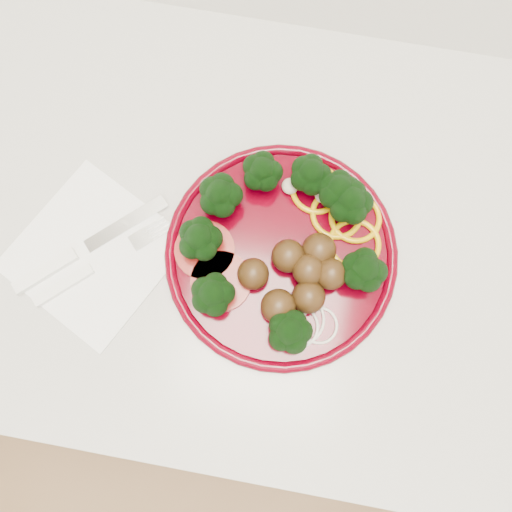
% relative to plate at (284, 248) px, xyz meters
% --- Properties ---
extents(counter, '(2.40, 0.60, 0.90)m').
position_rel_plate_xyz_m(counter, '(0.04, 0.02, -0.47)').
color(counter, beige).
rests_on(counter, ground).
extents(plate, '(0.29, 0.29, 0.07)m').
position_rel_plate_xyz_m(plate, '(0.00, 0.00, 0.00)').
color(plate, '#4F000C').
rests_on(plate, counter).
extents(napkin, '(0.24, 0.24, 0.00)m').
position_rel_plate_xyz_m(napkin, '(-0.24, -0.05, -0.02)').
color(napkin, white).
rests_on(napkin, counter).
extents(knife, '(0.17, 0.16, 0.01)m').
position_rel_plate_xyz_m(knife, '(-0.26, -0.05, -0.01)').
color(knife, silver).
rests_on(knife, napkin).
extents(fork, '(0.15, 0.14, 0.01)m').
position_rel_plate_xyz_m(fork, '(-0.24, -0.08, -0.01)').
color(fork, white).
rests_on(fork, napkin).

